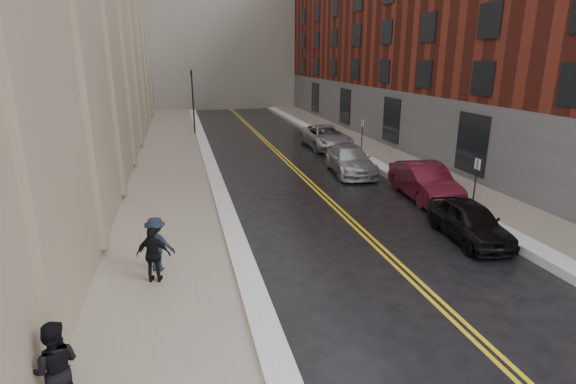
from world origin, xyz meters
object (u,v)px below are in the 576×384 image
car_black (470,221)px  car_maroon (425,181)px  pedestrian_a (55,368)px  pedestrian_b (156,244)px  car_silver_far (326,137)px  car_silver_near (350,160)px  pedestrian_c (154,255)px

car_black → car_maroon: (0.95, 4.69, 0.11)m
pedestrian_a → pedestrian_b: bearing=-109.6°
car_black → pedestrian_b: bearing=-173.2°
car_black → car_silver_far: size_ratio=0.71×
car_black → car_maroon: size_ratio=0.83×
car_silver_near → pedestrian_c: 14.66m
car_maroon → pedestrian_b: (-11.51, -4.88, 0.17)m
car_maroon → pedestrian_a: size_ratio=2.72×
pedestrian_a → pedestrian_c: (1.44, 4.61, -0.08)m
car_black → car_silver_far: (0.32, 16.92, 0.10)m
car_maroon → pedestrian_c: (-11.56, -5.58, 0.16)m
car_silver_near → pedestrian_a: 19.14m
car_silver_near → pedestrian_a: pedestrian_a is taller
car_silver_near → car_silver_far: 7.13m
car_maroon → pedestrian_b: 12.50m
car_black → car_silver_near: bearing=99.6°
car_maroon → car_silver_far: (-0.63, 12.23, -0.01)m
pedestrian_c → car_maroon: bearing=-140.7°
car_silver_far → pedestrian_b: bearing=-122.0°
car_maroon → pedestrian_a: (-13.00, -10.19, 0.24)m
pedestrian_a → pedestrian_b: (1.49, 5.31, -0.07)m
car_black → pedestrian_c: bearing=-169.4°
car_silver_far → pedestrian_a: 25.61m
car_silver_near → pedestrian_b: 14.12m
car_maroon → pedestrian_a: bearing=-136.5°
car_maroon → pedestrian_a: 16.52m
car_maroon → car_silver_near: bearing=112.6°
car_silver_near → car_maroon: bearing=-67.5°
car_silver_near → pedestrian_a: (-11.40, -15.37, 0.30)m
pedestrian_c → car_silver_near: bearing=-119.3°
car_black → car_maroon: 4.79m
pedestrian_a → pedestrian_c: 4.83m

